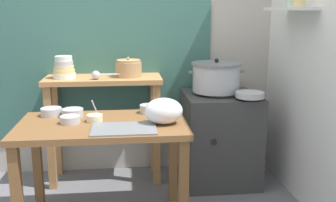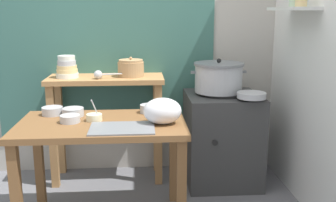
# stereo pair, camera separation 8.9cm
# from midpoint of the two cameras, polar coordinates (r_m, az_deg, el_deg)

# --- Properties ---
(wall_back) EXTENTS (4.40, 0.12, 2.60)m
(wall_back) POSITION_cam_midpoint_polar(r_m,az_deg,el_deg) (3.53, -4.48, 10.73)
(wall_back) COLOR #B2ADA3
(wall_back) RESTS_ON ground
(wall_right) EXTENTS (0.30, 3.20, 2.60)m
(wall_right) POSITION_cam_midpoint_polar(r_m,az_deg,el_deg) (2.94, 22.39, 9.35)
(wall_right) COLOR white
(wall_right) RESTS_ON ground
(prep_table) EXTENTS (1.10, 0.66, 0.72)m
(prep_table) POSITION_cam_midpoint_polar(r_m,az_deg,el_deg) (2.66, -8.51, -5.31)
(prep_table) COLOR brown
(prep_table) RESTS_ON ground
(back_shelf_table) EXTENTS (0.96, 0.40, 0.90)m
(back_shelf_table) POSITION_cam_midpoint_polar(r_m,az_deg,el_deg) (3.36, -8.13, -0.23)
(back_shelf_table) COLOR #B27F4C
(back_shelf_table) RESTS_ON ground
(stove_block) EXTENTS (0.60, 0.61, 0.78)m
(stove_block) POSITION_cam_midpoint_polar(r_m,az_deg,el_deg) (3.39, 8.55, -5.33)
(stove_block) COLOR #383838
(stove_block) RESTS_ON ground
(steamer_pot) EXTENTS (0.46, 0.41, 0.28)m
(steamer_pot) POSITION_cam_midpoint_polar(r_m,az_deg,el_deg) (3.27, 8.09, 3.41)
(steamer_pot) COLOR #B7BABF
(steamer_pot) RESTS_ON stove_block
(clay_pot) EXTENTS (0.22, 0.22, 0.17)m
(clay_pot) POSITION_cam_midpoint_polar(r_m,az_deg,el_deg) (3.30, -4.62, 4.75)
(clay_pot) COLOR tan
(clay_pot) RESTS_ON back_shelf_table
(bowl_stack_enamel) EXTENTS (0.18, 0.18, 0.18)m
(bowl_stack_enamel) POSITION_cam_midpoint_polar(r_m,az_deg,el_deg) (3.32, -13.66, 4.67)
(bowl_stack_enamel) COLOR silver
(bowl_stack_enamel) RESTS_ON back_shelf_table
(ladle) EXTENTS (0.29, 0.08, 0.07)m
(ladle) POSITION_cam_midpoint_polar(r_m,az_deg,el_deg) (3.21, -9.08, 3.79)
(ladle) COLOR #B7BABF
(ladle) RESTS_ON back_shelf_table
(serving_tray) EXTENTS (0.40, 0.28, 0.01)m
(serving_tray) POSITION_cam_midpoint_polar(r_m,az_deg,el_deg) (2.46, -5.62, -3.94)
(serving_tray) COLOR slate
(serving_tray) RESTS_ON prep_table
(plastic_bag) EXTENTS (0.25, 0.19, 0.17)m
(plastic_bag) POSITION_cam_midpoint_polar(r_m,az_deg,el_deg) (2.53, 0.19, -1.46)
(plastic_bag) COLOR white
(plastic_bag) RESTS_ON prep_table
(wide_pan) EXTENTS (0.22, 0.22, 0.04)m
(wide_pan) POSITION_cam_midpoint_polar(r_m,az_deg,el_deg) (3.10, 12.80, 0.81)
(wide_pan) COLOR #B7BABF
(wide_pan) RESTS_ON stove_block
(prep_bowl_0) EXTENTS (0.15, 0.15, 0.06)m
(prep_bowl_0) POSITION_cam_midpoint_polar(r_m,az_deg,el_deg) (2.80, -12.68, -1.52)
(prep_bowl_0) COLOR #B7BABF
(prep_bowl_0) RESTS_ON prep_table
(prep_bowl_1) EXTENTS (0.14, 0.14, 0.06)m
(prep_bowl_1) POSITION_cam_midpoint_polar(r_m,az_deg,el_deg) (2.87, -15.54, -1.35)
(prep_bowl_1) COLOR #B7BABF
(prep_bowl_1) RESTS_ON prep_table
(prep_bowl_2) EXTENTS (0.13, 0.13, 0.06)m
(prep_bowl_2) POSITION_cam_midpoint_polar(r_m,az_deg,el_deg) (2.83, -1.90, -1.07)
(prep_bowl_2) COLOR #B7BABF
(prep_bowl_2) RESTS_ON prep_table
(prep_bowl_3) EXTENTS (0.13, 0.13, 0.05)m
(prep_bowl_3) POSITION_cam_midpoint_polar(r_m,az_deg,el_deg) (2.65, -13.08, -2.46)
(prep_bowl_3) COLOR #B7BABF
(prep_bowl_3) RESTS_ON prep_table
(prep_bowl_4) EXTENTS (0.11, 0.11, 0.15)m
(prep_bowl_4) POSITION_cam_midpoint_polar(r_m,az_deg,el_deg) (2.66, -9.68, -2.29)
(prep_bowl_4) COLOR beige
(prep_bowl_4) RESTS_ON prep_table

